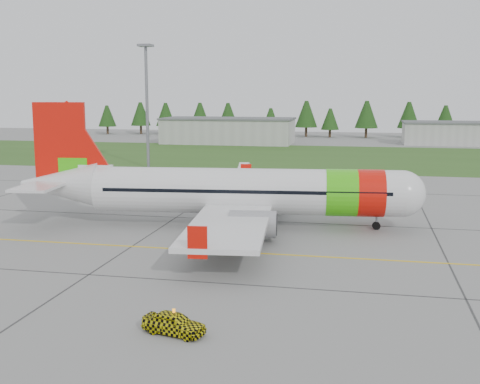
# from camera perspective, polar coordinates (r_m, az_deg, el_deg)

# --- Properties ---
(ground) EXTENTS (320.00, 320.00, 0.00)m
(ground) POSITION_cam_1_polar(r_m,az_deg,el_deg) (39.65, 6.04, -9.11)
(ground) COLOR gray
(ground) RESTS_ON ground
(aircraft) EXTENTS (38.54, 35.69, 11.68)m
(aircraft) POSITION_cam_1_polar(r_m,az_deg,el_deg) (56.60, -0.33, 0.05)
(aircraft) COLOR silver
(aircraft) RESTS_ON ground
(follow_me_car) EXTENTS (1.48, 1.63, 3.47)m
(follow_me_car) POSITION_cam_1_polar(r_m,az_deg,el_deg) (32.09, -6.31, -10.35)
(follow_me_car) COLOR yellow
(follow_me_car) RESTS_ON ground
(service_van) EXTENTS (1.62, 1.55, 4.38)m
(service_van) POSITION_cam_1_polar(r_m,az_deg,el_deg) (96.68, 0.38, 3.24)
(service_van) COLOR white
(service_van) RESTS_ON ground
(grass_strip) EXTENTS (320.00, 50.00, 0.03)m
(grass_strip) POSITION_cam_1_polar(r_m,az_deg,el_deg) (120.15, 9.96, 3.25)
(grass_strip) COLOR #30561E
(grass_strip) RESTS_ON ground
(taxi_guideline) EXTENTS (120.00, 0.25, 0.02)m
(taxi_guideline) POSITION_cam_1_polar(r_m,az_deg,el_deg) (47.27, 7.02, -6.06)
(taxi_guideline) COLOR gold
(taxi_guideline) RESTS_ON ground
(hangar_west) EXTENTS (32.00, 14.00, 6.00)m
(hangar_west) POSITION_cam_1_polar(r_m,az_deg,el_deg) (151.51, -1.12, 5.77)
(hangar_west) COLOR #A8A8A3
(hangar_west) RESTS_ON ground
(hangar_east) EXTENTS (24.00, 12.00, 5.20)m
(hangar_east) POSITION_cam_1_polar(r_m,az_deg,el_deg) (157.23, 19.61, 5.22)
(hangar_east) COLOR #A8A8A3
(hangar_east) RESTS_ON ground
(floodlight_mast) EXTENTS (0.50, 0.50, 20.00)m
(floodlight_mast) POSITION_cam_1_polar(r_m,az_deg,el_deg) (101.88, -8.80, 7.84)
(floodlight_mast) COLOR slate
(floodlight_mast) RESTS_ON ground
(treeline) EXTENTS (160.00, 8.00, 10.00)m
(treeline) POSITION_cam_1_polar(r_m,az_deg,el_deg) (175.64, 10.61, 6.76)
(treeline) COLOR #1C3F14
(treeline) RESTS_ON ground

